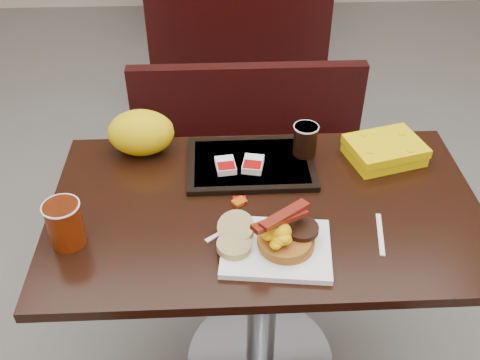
{
  "coord_description": "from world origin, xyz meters",
  "views": [
    {
      "loc": [
        -0.12,
        -1.15,
        1.76
      ],
      "look_at": [
        -0.07,
        0.03,
        0.82
      ],
      "focal_mm": 41.06,
      "sensor_mm": 36.0,
      "label": 1
    }
  ],
  "objects_px": {
    "hashbrown_sleeve_right": "(253,164)",
    "paper_bag": "(141,133)",
    "platter": "(276,248)",
    "knife": "(380,234)",
    "coffee_cup_near": "(65,224)",
    "clamshell": "(385,150)",
    "coffee_cup_far": "(305,140)",
    "fork": "(221,233)",
    "bench_far_s": "(238,45)",
    "tray": "(251,164)",
    "table_near": "(262,293)",
    "bench_near_n": "(249,166)",
    "pancake_stack": "(286,241)",
    "hashbrown_sleeve_left": "(226,165)"
  },
  "relations": [
    {
      "from": "hashbrown_sleeve_right",
      "to": "knife",
      "type": "bearing_deg",
      "value": -30.14
    },
    {
      "from": "clamshell",
      "to": "tray",
      "type": "bearing_deg",
      "value": 167.8
    },
    {
      "from": "pancake_stack",
      "to": "clamshell",
      "type": "distance_m",
      "value": 0.51
    },
    {
      "from": "table_near",
      "to": "platter",
      "type": "xyz_separation_m",
      "value": [
        0.01,
        -0.18,
        0.38
      ]
    },
    {
      "from": "tray",
      "to": "clamshell",
      "type": "bearing_deg",
      "value": 2.73
    },
    {
      "from": "pancake_stack",
      "to": "tray",
      "type": "relative_size",
      "value": 0.38
    },
    {
      "from": "pancake_stack",
      "to": "coffee_cup_far",
      "type": "xyz_separation_m",
      "value": [
        0.1,
        0.39,
        0.04
      ]
    },
    {
      "from": "tray",
      "to": "coffee_cup_far",
      "type": "bearing_deg",
      "value": 11.37
    },
    {
      "from": "clamshell",
      "to": "bench_near_n",
      "type": "bearing_deg",
      "value": 112.38
    },
    {
      "from": "platter",
      "to": "bench_near_n",
      "type": "bearing_deg",
      "value": 97.51
    },
    {
      "from": "hashbrown_sleeve_right",
      "to": "pancake_stack",
      "type": "bearing_deg",
      "value": -67.3
    },
    {
      "from": "table_near",
      "to": "coffee_cup_far",
      "type": "distance_m",
      "value": 0.51
    },
    {
      "from": "coffee_cup_near",
      "to": "clamshell",
      "type": "relative_size",
      "value": 0.56
    },
    {
      "from": "tray",
      "to": "clamshell",
      "type": "xyz_separation_m",
      "value": [
        0.41,
        0.02,
        0.02
      ]
    },
    {
      "from": "hashbrown_sleeve_right",
      "to": "paper_bag",
      "type": "relative_size",
      "value": 0.39
    },
    {
      "from": "platter",
      "to": "coffee_cup_near",
      "type": "height_order",
      "value": "coffee_cup_near"
    },
    {
      "from": "table_near",
      "to": "paper_bag",
      "type": "relative_size",
      "value": 5.88
    },
    {
      "from": "fork",
      "to": "knife",
      "type": "distance_m",
      "value": 0.42
    },
    {
      "from": "bench_near_n",
      "to": "clamshell",
      "type": "height_order",
      "value": "clamshell"
    },
    {
      "from": "table_near",
      "to": "knife",
      "type": "bearing_deg",
      "value": -24.28
    },
    {
      "from": "clamshell",
      "to": "fork",
      "type": "bearing_deg",
      "value": -163.73
    },
    {
      "from": "knife",
      "to": "paper_bag",
      "type": "distance_m",
      "value": 0.77
    },
    {
      "from": "platter",
      "to": "knife",
      "type": "bearing_deg",
      "value": 16.02
    },
    {
      "from": "table_near",
      "to": "fork",
      "type": "distance_m",
      "value": 0.41
    },
    {
      "from": "pancake_stack",
      "to": "knife",
      "type": "height_order",
      "value": "pancake_stack"
    },
    {
      "from": "platter",
      "to": "hashbrown_sleeve_left",
      "type": "relative_size",
      "value": 3.6
    },
    {
      "from": "bench_near_n",
      "to": "coffee_cup_near",
      "type": "relative_size",
      "value": 8.08
    },
    {
      "from": "fork",
      "to": "pancake_stack",
      "type": "bearing_deg",
      "value": -57.55
    },
    {
      "from": "coffee_cup_near",
      "to": "clamshell",
      "type": "xyz_separation_m",
      "value": [
        0.9,
        0.32,
        -0.03
      ]
    },
    {
      "from": "hashbrown_sleeve_right",
      "to": "coffee_cup_far",
      "type": "xyz_separation_m",
      "value": [
        0.16,
        0.06,
        0.04
      ]
    },
    {
      "from": "hashbrown_sleeve_left",
      "to": "clamshell",
      "type": "height_order",
      "value": "clamshell"
    },
    {
      "from": "bench_far_s",
      "to": "pancake_stack",
      "type": "distance_m",
      "value": 2.12
    },
    {
      "from": "coffee_cup_near",
      "to": "hashbrown_sleeve_right",
      "type": "bearing_deg",
      "value": 29.08
    },
    {
      "from": "table_near",
      "to": "tray",
      "type": "height_order",
      "value": "tray"
    },
    {
      "from": "pancake_stack",
      "to": "coffee_cup_near",
      "type": "bearing_deg",
      "value": 174.56
    },
    {
      "from": "platter",
      "to": "coffee_cup_near",
      "type": "distance_m",
      "value": 0.53
    },
    {
      "from": "fork",
      "to": "coffee_cup_far",
      "type": "distance_m",
      "value": 0.42
    },
    {
      "from": "tray",
      "to": "hashbrown_sleeve_left",
      "type": "bearing_deg",
      "value": -158.85
    },
    {
      "from": "tray",
      "to": "clamshell",
      "type": "distance_m",
      "value": 0.41
    },
    {
      "from": "fork",
      "to": "hashbrown_sleeve_right",
      "type": "relative_size",
      "value": 1.67
    },
    {
      "from": "platter",
      "to": "tray",
      "type": "height_order",
      "value": "tray"
    },
    {
      "from": "hashbrown_sleeve_left",
      "to": "paper_bag",
      "type": "bearing_deg",
      "value": 147.09
    },
    {
      "from": "coffee_cup_far",
      "to": "fork",
      "type": "bearing_deg",
      "value": -128.98
    },
    {
      "from": "hashbrown_sleeve_right",
      "to": "paper_bag",
      "type": "height_order",
      "value": "paper_bag"
    },
    {
      "from": "bench_far_s",
      "to": "tray",
      "type": "distance_m",
      "value": 1.76
    },
    {
      "from": "bench_far_s",
      "to": "fork",
      "type": "xyz_separation_m",
      "value": [
        -0.13,
        -2.01,
        0.39
      ]
    },
    {
      "from": "tray",
      "to": "bench_far_s",
      "type": "bearing_deg",
      "value": 88.63
    },
    {
      "from": "bench_far_s",
      "to": "knife",
      "type": "relative_size",
      "value": 6.4
    },
    {
      "from": "bench_far_s",
      "to": "tray",
      "type": "bearing_deg",
      "value": -91.03
    },
    {
      "from": "bench_near_n",
      "to": "paper_bag",
      "type": "relative_size",
      "value": 4.9
    }
  ]
}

